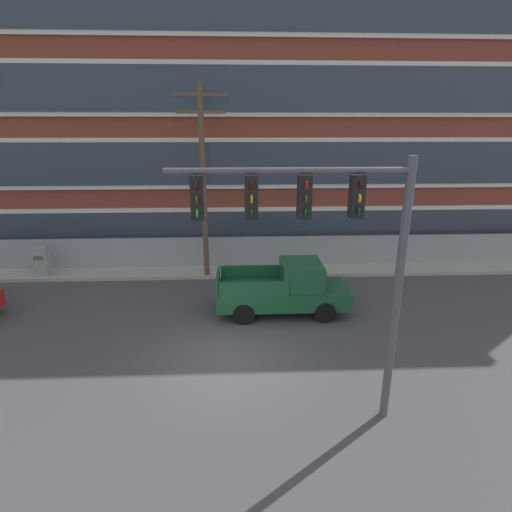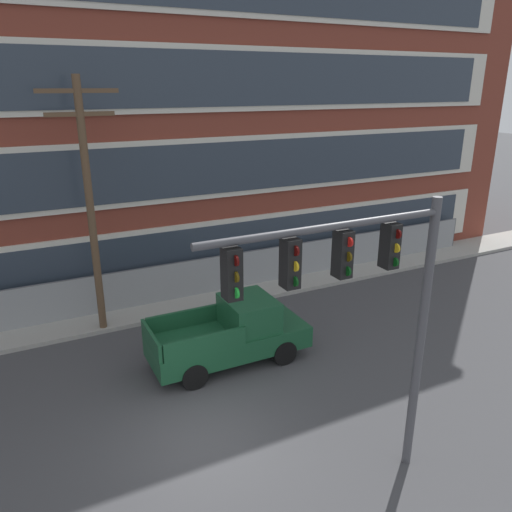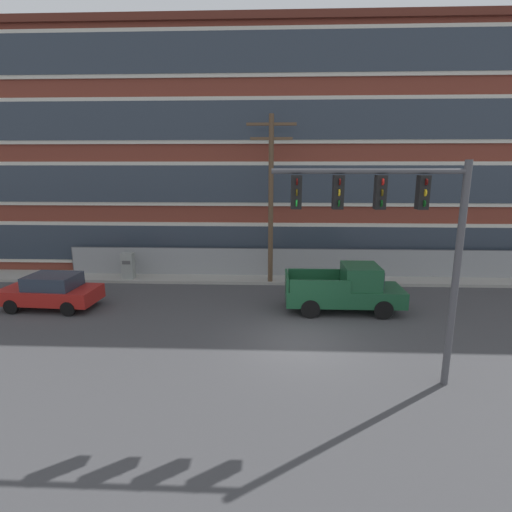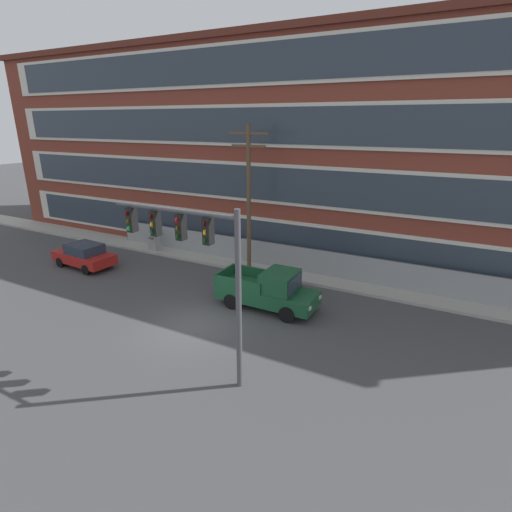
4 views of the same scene
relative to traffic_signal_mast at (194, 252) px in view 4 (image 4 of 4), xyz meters
The scene contains 9 objects.
ground_plane 5.97m from the traffic_signal_mast, 131.73° to the left, with size 160.00×160.00×0.00m, color #424244.
sidewalk_building_side 12.10m from the traffic_signal_mast, 102.29° to the left, with size 80.00×2.12×0.16m, color #9E9B93.
brick_mill_building 18.04m from the traffic_signal_mast, 104.83° to the left, with size 46.71×11.30×14.10m.
chain_link_fence 11.99m from the traffic_signal_mast, 88.99° to the left, with size 30.50×0.06×1.73m.
traffic_signal_mast is the anchor object (origin of this frame).
pickup_truck_dark_green 7.17m from the traffic_signal_mast, 90.85° to the left, with size 5.15×2.09×2.09m.
sedan_red 15.07m from the traffic_signal_mast, 156.17° to the left, with size 4.31×2.13×1.56m.
utility_pole_near_corner 10.66m from the traffic_signal_mast, 108.99° to the left, with size 2.52×0.26×8.85m.
electrical_cabinet 15.88m from the traffic_signal_mast, 137.79° to the left, with size 0.65×0.53×1.61m.
Camera 4 is at (10.30, -13.05, 9.02)m, focal length 28.00 mm.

